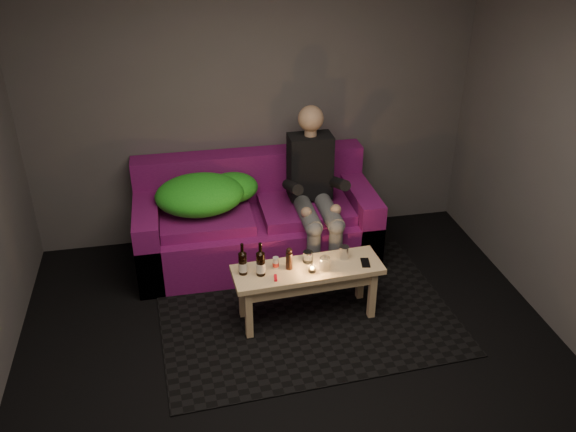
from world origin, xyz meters
name	(u,v)px	position (x,y,z in m)	size (l,w,h in m)	color
floor	(308,397)	(0.00, 0.00, 0.00)	(4.50, 4.50, 0.00)	black
room	(295,141)	(0.00, 0.47, 1.64)	(4.50, 4.50, 4.50)	silver
rug	(305,312)	(0.18, 0.89, 0.01)	(2.27, 1.65, 0.01)	black
sofa	(255,224)	(-0.07, 1.82, 0.32)	(2.08, 0.94, 0.89)	#670D59
green_blanket	(205,193)	(-0.50, 1.81, 0.67)	(0.91, 0.62, 0.31)	#1C9C1D
person	(314,187)	(0.43, 1.65, 0.72)	(0.37, 0.86, 1.39)	black
coffee_table	(308,276)	(0.18, 0.84, 0.38)	(1.15, 0.42, 0.46)	#E1C484
beer_bottle_a	(243,263)	(-0.30, 0.85, 0.56)	(0.07, 0.07, 0.26)	black
beer_bottle_b	(261,263)	(-0.18, 0.81, 0.56)	(0.07, 0.07, 0.27)	black
salt_shaker	(276,263)	(-0.05, 0.87, 0.51)	(0.04, 0.04, 0.09)	silver
pepper_mill	(289,261)	(0.04, 0.85, 0.53)	(0.05, 0.05, 0.14)	black
tumbler_back	(308,257)	(0.20, 0.91, 0.51)	(0.07, 0.07, 0.09)	white
tealight	(312,269)	(0.20, 0.77, 0.49)	(0.06, 0.06, 0.04)	white
tumbler_front	(325,264)	(0.30, 0.79, 0.52)	(0.08, 0.08, 0.10)	white
steel_cup	(344,252)	(0.49, 0.91, 0.52)	(0.07, 0.07, 0.10)	#B4B5BB
smartphone	(365,263)	(0.63, 0.81, 0.47)	(0.06, 0.13, 0.01)	black
red_lighter	(276,278)	(-0.08, 0.74, 0.47)	(0.02, 0.08, 0.01)	red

